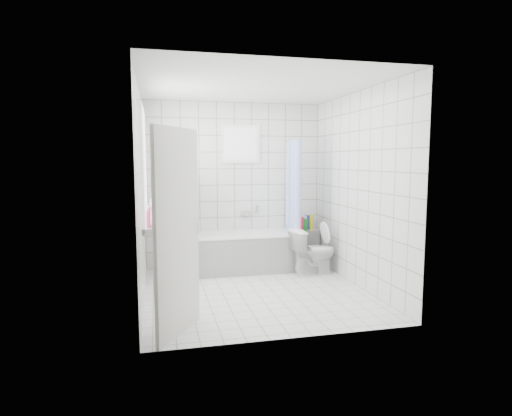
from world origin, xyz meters
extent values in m
plane|color=white|center=(0.00, 0.00, 0.00)|extent=(3.00, 3.00, 0.00)
plane|color=white|center=(0.00, 0.00, 2.60)|extent=(3.00, 3.00, 0.00)
cube|color=white|center=(0.00, 1.50, 1.30)|extent=(2.80, 0.02, 2.60)
cube|color=white|center=(0.00, -1.50, 1.30)|extent=(2.80, 0.02, 2.60)
cube|color=white|center=(-1.40, 0.00, 1.30)|extent=(0.02, 3.00, 2.60)
cube|color=white|center=(1.40, 0.00, 1.30)|extent=(0.02, 3.00, 2.60)
cube|color=white|center=(-1.35, 0.30, 1.60)|extent=(0.01, 0.90, 1.40)
cube|color=white|center=(0.10, 1.46, 1.95)|extent=(0.50, 0.01, 0.50)
cube|color=white|center=(-1.31, 0.30, 0.86)|extent=(0.18, 1.02, 0.08)
cube|color=silver|center=(-1.04, -1.14, 1.00)|extent=(0.46, 0.70, 2.00)
cube|color=white|center=(0.07, 1.12, 0.28)|extent=(1.66, 0.75, 0.55)
cube|color=white|center=(0.07, 1.12, 0.57)|extent=(1.68, 0.77, 0.03)
cube|color=white|center=(-0.83, 1.07, 0.75)|extent=(0.15, 0.85, 1.50)
cube|color=white|center=(1.17, 1.38, 0.28)|extent=(0.40, 0.24, 0.55)
imported|color=white|center=(1.03, 0.65, 0.34)|extent=(0.71, 0.46, 0.69)
cylinder|color=silver|center=(0.85, 1.10, 2.00)|extent=(0.02, 0.80, 0.02)
cube|color=silver|center=(0.17, 1.46, 0.85)|extent=(0.18, 0.06, 0.06)
imported|color=#C84D80|center=(-1.30, -0.07, 1.04)|extent=(0.14, 0.14, 0.29)
imported|color=silver|center=(-1.30, 0.44, 1.05)|extent=(0.14, 0.14, 0.29)
imported|color=#B158A3|center=(-1.30, 0.55, 1.00)|extent=(0.13, 0.13, 0.21)
imported|color=silver|center=(-1.30, 0.28, 0.98)|extent=(0.17, 0.17, 0.16)
cylinder|color=blue|center=(1.21, 1.39, 0.67)|extent=(0.06, 0.06, 0.24)
cylinder|color=#15821C|center=(1.13, 1.29, 0.65)|extent=(0.06, 0.06, 0.20)
cylinder|color=#FFF51A|center=(1.25, 1.32, 0.68)|extent=(0.06, 0.06, 0.26)
cylinder|color=#F11C4D|center=(1.13, 1.41, 0.65)|extent=(0.06, 0.06, 0.21)
camera|label=1|loc=(-1.22, -5.24, 1.69)|focal=30.00mm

